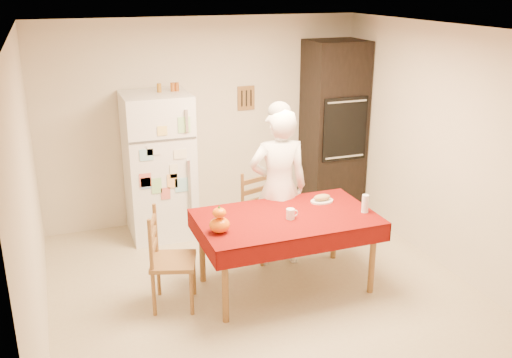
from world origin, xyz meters
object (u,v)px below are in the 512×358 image
chair_far (262,211)px  coffee_mug (290,214)px  wine_glass (365,204)px  refrigerator (159,166)px  bread_plate (322,201)px  chair_left (166,256)px  dining_table (286,223)px  oven_cabinet (333,127)px  pumpkin_lower (220,225)px  seated_woman (278,188)px

chair_far → coffee_mug: (-0.03, -0.84, 0.30)m
chair_far → wine_glass: chair_far is taller
chair_far → coffee_mug: bearing=-109.9°
refrigerator → bread_plate: 2.02m
chair_far → chair_left: 1.39m
dining_table → chair_left: 1.18m
dining_table → bread_plate: bearing=23.7°
oven_cabinet → pumpkin_lower: oven_cabinet is taller
chair_left → bread_plate: size_ratio=3.96×
wine_glass → chair_far: bearing=127.5°
pumpkin_lower → wine_glass: size_ratio=1.07×
dining_table → chair_far: chair_far is taller
chair_far → coffee_mug: 0.89m
oven_cabinet → seated_woman: oven_cabinet is taller
chair_left → wine_glass: bearing=-79.6°
seated_woman → coffee_mug: 0.61m
refrigerator → chair_far: refrigerator is taller
refrigerator → dining_table: 1.92m
oven_cabinet → pumpkin_lower: bearing=-138.2°
refrigerator → chair_left: bearing=-99.6°
seated_woman → wine_glass: size_ratio=9.68×
wine_glass → coffee_mug: bearing=172.7°
coffee_mug → wine_glass: wine_glass is taller
chair_far → wine_glass: bearing=-70.5°
oven_cabinet → chair_left: size_ratio=2.32×
chair_left → wine_glass: chair_left is taller
oven_cabinet → chair_far: (-1.35, -0.97, -0.59)m
chair_left → coffee_mug: chair_left is taller
chair_far → pumpkin_lower: size_ratio=5.06×
oven_cabinet → pumpkin_lower: (-2.09, -1.87, -0.27)m
seated_woman → coffee_mug: seated_woman is taller
refrigerator → chair_far: size_ratio=1.79×
chair_far → bread_plate: size_ratio=3.96×
seated_woman → pumpkin_lower: (-0.84, -0.65, -0.02)m
chair_left → bread_plate: chair_left is taller
dining_table → wine_glass: wine_glass is taller
oven_cabinet → refrigerator: bearing=-178.8°
dining_table → wine_glass: bearing=-12.8°
oven_cabinet → dining_table: oven_cabinet is taller
bread_plate → wine_glass: bearing=-54.7°
dining_table → wine_glass: 0.79m
coffee_mug → bread_plate: 0.56m
dining_table → seated_woman: bearing=75.9°
oven_cabinet → wine_glass: bearing=-108.4°
oven_cabinet → seated_woman: size_ratio=1.29×
refrigerator → wine_glass: (1.64, -1.86, -0.00)m
dining_table → wine_glass: (0.75, -0.17, 0.16)m
oven_cabinet → pumpkin_lower: size_ratio=11.71×
wine_glass → bread_plate: wine_glass is taller
wine_glass → bread_plate: (-0.27, 0.38, -0.08)m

